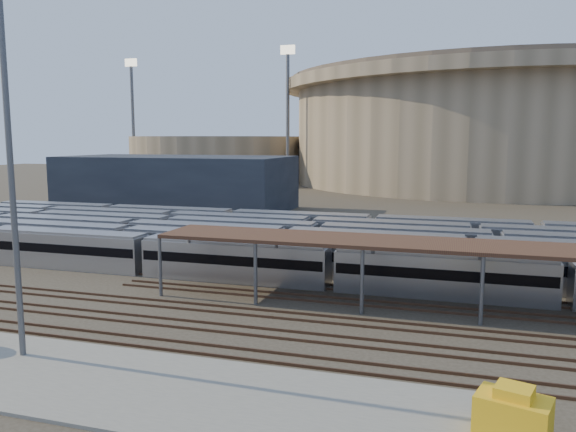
% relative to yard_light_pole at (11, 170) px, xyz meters
% --- Properties ---
extents(ground, '(420.00, 420.00, 0.00)m').
position_rel_yard_light_pole_xyz_m(ground, '(9.12, 13.29, -11.43)').
color(ground, '#383026').
rests_on(ground, ground).
extents(apron, '(50.00, 9.00, 0.20)m').
position_rel_yard_light_pole_xyz_m(apron, '(4.12, -1.71, -11.33)').
color(apron, gray).
rests_on(apron, ground).
extents(subway_trains, '(119.44, 23.90, 3.60)m').
position_rel_yard_light_pole_xyz_m(subway_trains, '(10.81, 31.79, -9.63)').
color(subway_trains, '#ADADB2').
rests_on(subway_trains, ground).
extents(inspection_shed, '(60.30, 6.00, 5.30)m').
position_rel_yard_light_pole_xyz_m(inspection_shed, '(31.12, 17.29, -6.45)').
color(inspection_shed, '#58595D').
rests_on(inspection_shed, ground).
extents(empty_tracks, '(170.00, 9.62, 0.18)m').
position_rel_yard_light_pole_xyz_m(empty_tracks, '(9.12, 8.29, -11.34)').
color(empty_tracks, '#4C3323').
rests_on(empty_tracks, ground).
extents(stadium, '(124.00, 124.00, 32.50)m').
position_rel_yard_light_pole_xyz_m(stadium, '(34.12, 153.29, 5.04)').
color(stadium, gray).
rests_on(stadium, ground).
extents(secondary_arena, '(56.00, 56.00, 14.00)m').
position_rel_yard_light_pole_xyz_m(secondary_arena, '(-50.88, 143.29, -4.43)').
color(secondary_arena, gray).
rests_on(secondary_arena, ground).
extents(service_building, '(42.00, 20.00, 10.00)m').
position_rel_yard_light_pole_xyz_m(service_building, '(-25.88, 68.29, -6.43)').
color(service_building, '#1E232D').
rests_on(service_building, ground).
extents(floodlight_0, '(4.00, 1.00, 38.40)m').
position_rel_yard_light_pole_xyz_m(floodlight_0, '(-20.88, 123.29, 9.22)').
color(floodlight_0, '#58595D').
rests_on(floodlight_0, ground).
extents(floodlight_1, '(4.00, 1.00, 38.40)m').
position_rel_yard_light_pole_xyz_m(floodlight_1, '(-75.88, 133.29, 9.22)').
color(floodlight_1, '#58595D').
rests_on(floodlight_1, ground).
extents(floodlight_3, '(4.00, 1.00, 38.40)m').
position_rel_yard_light_pole_xyz_m(floodlight_3, '(-0.88, 173.29, 9.22)').
color(floodlight_3, '#58595D').
rests_on(floodlight_3, ground).
extents(yard_light_pole, '(0.82, 0.36, 22.29)m').
position_rel_yard_light_pole_xyz_m(yard_light_pole, '(0.00, 0.00, 0.00)').
color(yard_light_pole, '#58595D').
rests_on(yard_light_pole, apron).
extents(yellow_equipment, '(3.47, 2.71, 1.91)m').
position_rel_yard_light_pole_xyz_m(yellow_equipment, '(27.62, -1.63, -10.28)').
color(yellow_equipment, gold).
rests_on(yellow_equipment, apron).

